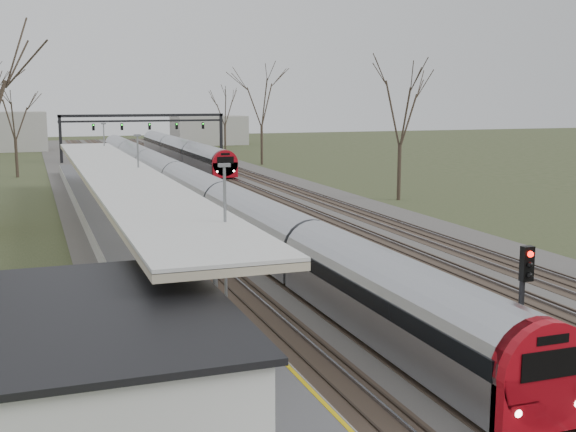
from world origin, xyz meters
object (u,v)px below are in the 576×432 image
Objects in this scene: train_near at (177,181)px; train_far at (181,150)px; passenger at (161,268)px; signal_post at (523,293)px.

train_near and train_far have the same top height.
passenger is (-13.86, -65.44, 0.47)m from train_far.
train_far is at bearing -13.44° from passenger.
passenger is at bearing 131.49° from signal_post.
signal_post reaches higher than train_far.
train_far is 75.37m from signal_post.
passenger is at bearing -102.16° from train_near.
signal_post is (-5.25, -75.18, 1.25)m from train_far.
train_near is 47.34× the size of passenger.
train_far is 23.72× the size of passenger.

